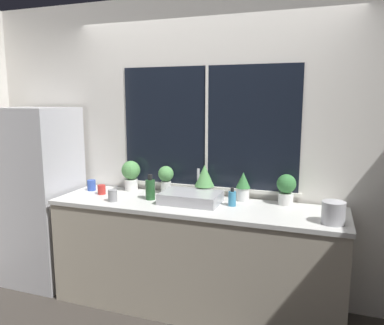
{
  "coord_description": "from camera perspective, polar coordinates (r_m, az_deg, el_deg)",
  "views": [
    {
      "loc": [
        0.99,
        -2.54,
        1.79
      ],
      "look_at": [
        -0.02,
        0.31,
        1.28
      ],
      "focal_mm": 35.0,
      "sensor_mm": 36.0,
      "label": 1
    }
  ],
  "objects": [
    {
      "name": "sink",
      "position": [
        3.16,
        -0.16,
        -5.35
      ],
      "size": [
        0.49,
        0.38,
        0.26
      ],
      "color": "#ADADB2",
      "rests_on": "counter"
    },
    {
      "name": "soap_bottle",
      "position": [
        3.09,
        6.14,
        -5.43
      ],
      "size": [
        0.06,
        0.06,
        0.15
      ],
      "color": "teal",
      "rests_on": "counter"
    },
    {
      "name": "refrigerator",
      "position": [
        3.99,
        -22.55,
        -4.69
      ],
      "size": [
        0.73,
        0.62,
        1.72
      ],
      "color": "#B7B7BC",
      "rests_on": "ground_plane"
    },
    {
      "name": "kettle",
      "position": [
        2.81,
        20.75,
        -7.04
      ],
      "size": [
        0.16,
        0.16,
        0.18
      ],
      "color": "#B2B2B7",
      "rests_on": "counter"
    },
    {
      "name": "potted_plant_far_left",
      "position": [
        3.6,
        -9.29,
        -1.67
      ],
      "size": [
        0.18,
        0.18,
        0.29
      ],
      "color": "white",
      "rests_on": "counter"
    },
    {
      "name": "potted_plant_center",
      "position": [
        3.32,
        1.9,
        -2.44
      ],
      "size": [
        0.18,
        0.18,
        0.29
      ],
      "color": "white",
      "rests_on": "counter"
    },
    {
      "name": "bottle_tall",
      "position": [
        3.28,
        -6.38,
        -4.04
      ],
      "size": [
        0.08,
        0.08,
        0.22
      ],
      "color": "#235128",
      "rests_on": "counter"
    },
    {
      "name": "counter",
      "position": [
        3.3,
        0.32,
        -14.12
      ],
      "size": [
        2.45,
        0.64,
        0.93
      ],
      "color": "#B2A893",
      "rests_on": "ground_plane"
    },
    {
      "name": "mug_red",
      "position": [
        3.54,
        -13.61,
        -4.03
      ],
      "size": [
        0.07,
        0.07,
        0.09
      ],
      "color": "#B72D28",
      "rests_on": "counter"
    },
    {
      "name": "potted_plant_far_right",
      "position": [
        3.19,
        14.17,
        -3.76
      ],
      "size": [
        0.16,
        0.16,
        0.25
      ],
      "color": "white",
      "rests_on": "counter"
    },
    {
      "name": "mug_blue",
      "position": [
        3.71,
        -15.06,
        -3.36
      ],
      "size": [
        0.08,
        0.08,
        0.1
      ],
      "color": "#3351AD",
      "rests_on": "counter"
    },
    {
      "name": "wall_left",
      "position": [
        5.22,
        -19.45,
        4.19
      ],
      "size": [
        0.06,
        7.0,
        2.7
      ],
      "color": "silver",
      "rests_on": "ground_plane"
    },
    {
      "name": "potted_plant_right",
      "position": [
        3.24,
        7.79,
        -3.5
      ],
      "size": [
        0.12,
        0.12,
        0.25
      ],
      "color": "white",
      "rests_on": "counter"
    },
    {
      "name": "mug_grey",
      "position": [
        3.28,
        -11.99,
        -4.94
      ],
      "size": [
        0.08,
        0.08,
        0.1
      ],
      "color": "gray",
      "rests_on": "counter"
    },
    {
      "name": "wall_back",
      "position": [
        3.41,
        2.43,
        2.15
      ],
      "size": [
        8.0,
        0.09,
        2.7
      ],
      "color": "silver",
      "rests_on": "ground_plane"
    },
    {
      "name": "potted_plant_left",
      "position": [
        3.45,
        -3.99,
        -2.27
      ],
      "size": [
        0.14,
        0.14,
        0.26
      ],
      "color": "white",
      "rests_on": "counter"
    }
  ]
}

